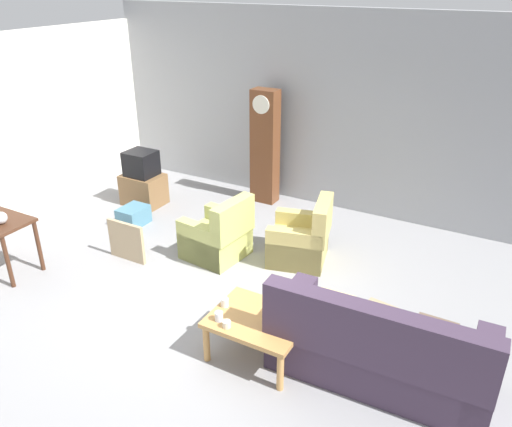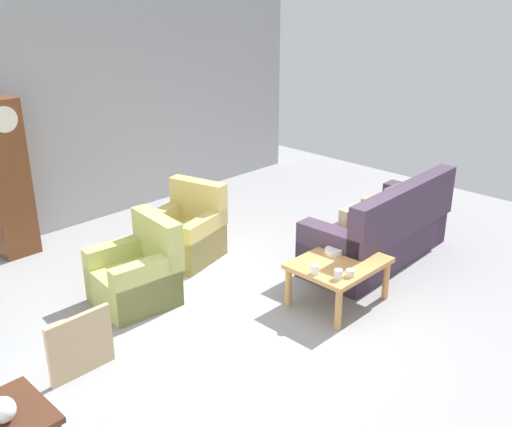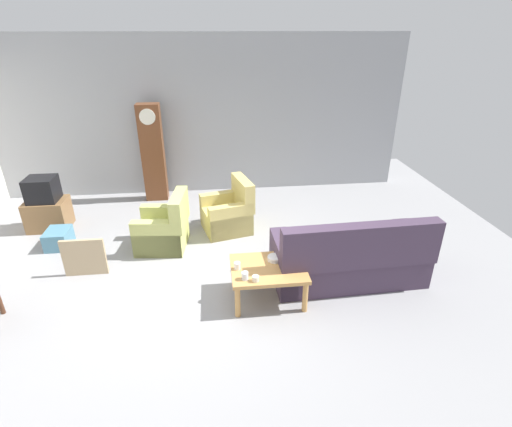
# 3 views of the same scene
# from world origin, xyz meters

# --- Properties ---
(ground_plane) EXTENTS (10.40, 10.40, 0.00)m
(ground_plane) POSITION_xyz_m (0.00, 0.00, 0.00)
(ground_plane) COLOR gray
(garage_door_wall) EXTENTS (8.40, 0.16, 3.20)m
(garage_door_wall) POSITION_xyz_m (0.00, 3.60, 1.60)
(garage_door_wall) COLOR #9EA0A5
(garage_door_wall) RESTS_ON ground_plane
(couch_floral) EXTENTS (2.13, 0.95, 1.04)m
(couch_floral) POSITION_xyz_m (2.00, -0.16, 0.36)
(couch_floral) COLOR #423347
(couch_floral) RESTS_ON ground_plane
(armchair_olive_near) EXTENTS (0.87, 0.84, 0.92)m
(armchair_olive_near) POSITION_xyz_m (-0.66, 1.11, 0.31)
(armchair_olive_near) COLOR #B7BC66
(armchair_olive_near) RESTS_ON ground_plane
(armchair_olive_far) EXTENTS (0.95, 0.93, 0.92)m
(armchair_olive_far) POSITION_xyz_m (0.40, 1.59, 0.31)
(armchair_olive_far) COLOR tan
(armchair_olive_far) RESTS_ON ground_plane
(coffee_table_wood) EXTENTS (0.96, 0.76, 0.48)m
(coffee_table_wood) POSITION_xyz_m (0.82, -0.41, 0.41)
(coffee_table_wood) COLOR tan
(coffee_table_wood) RESTS_ON ground_plane
(grandfather_clock) EXTENTS (0.44, 0.30, 1.96)m
(grandfather_clock) POSITION_xyz_m (-1.02, 3.16, 0.98)
(grandfather_clock) COLOR brown
(grandfather_clock) RESTS_ON ground_plane
(tv_stand_cabinet) EXTENTS (0.68, 0.52, 0.53)m
(tv_stand_cabinet) POSITION_xyz_m (-2.78, 2.02, 0.27)
(tv_stand_cabinet) COLOR brown
(tv_stand_cabinet) RESTS_ON ground_plane
(tv_crt) EXTENTS (0.48, 0.44, 0.42)m
(tv_crt) POSITION_xyz_m (-2.78, 2.02, 0.74)
(tv_crt) COLOR black
(tv_crt) RESTS_ON tv_stand_cabinet
(framed_picture_leaning) EXTENTS (0.60, 0.05, 0.57)m
(framed_picture_leaning) POSITION_xyz_m (-1.73, 0.42, 0.29)
(framed_picture_leaning) COLOR tan
(framed_picture_leaning) RESTS_ON ground_plane
(storage_box_blue) EXTENTS (0.36, 0.46, 0.29)m
(storage_box_blue) POSITION_xyz_m (-2.40, 1.31, 0.15)
(storage_box_blue) COLOR teal
(storage_box_blue) RESTS_ON ground_plane
(cup_white_porcelain) EXTENTS (0.08, 0.08, 0.09)m
(cup_white_porcelain) POSITION_xyz_m (0.42, -0.41, 0.53)
(cup_white_porcelain) COLOR white
(cup_white_porcelain) RESTS_ON coffee_table_wood
(cup_blue_rimmed) EXTENTS (0.08, 0.08, 0.10)m
(cup_blue_rimmed) POSITION_xyz_m (0.50, -0.64, 0.53)
(cup_blue_rimmed) COLOR silver
(cup_blue_rimmed) RESTS_ON coffee_table_wood
(cup_cream_tall) EXTENTS (0.09, 0.09, 0.07)m
(cup_cream_tall) POSITION_xyz_m (0.62, -0.70, 0.51)
(cup_cream_tall) COLOR beige
(cup_cream_tall) RESTS_ON coffee_table_wood
(bowl_white_stacked) EXTENTS (0.19, 0.19, 0.06)m
(bowl_white_stacked) POSITION_xyz_m (0.92, -0.26, 0.51)
(bowl_white_stacked) COLOR white
(bowl_white_stacked) RESTS_ON coffee_table_wood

